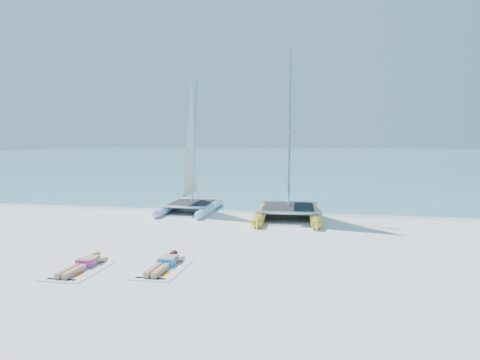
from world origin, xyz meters
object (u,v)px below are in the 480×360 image
(towel_b, at_px, (162,269))
(sunbather_b, at_px, (165,263))
(catamaran_yellow, at_px, (289,162))
(sunbather_a, at_px, (83,264))
(towel_a, at_px, (79,270))
(catamaran_blue, at_px, (191,171))

(towel_b, bearing_deg, sunbather_b, 90.00)
(catamaran_yellow, distance_m, sunbather_a, 9.68)
(towel_a, bearing_deg, towel_b, 13.48)
(towel_b, relative_size, sunbather_b, 1.07)
(sunbather_a, xyz_separation_m, sunbather_b, (1.90, 0.46, 0.00))
(catamaran_yellow, bearing_deg, towel_b, -109.10)
(catamaran_blue, relative_size, towel_b, 3.13)
(towel_a, relative_size, sunbather_b, 1.07)
(catamaran_blue, distance_m, towel_b, 9.00)
(towel_b, bearing_deg, sunbather_a, -172.11)
(towel_b, bearing_deg, catamaran_yellow, 74.89)
(catamaran_blue, distance_m, towel_a, 9.24)
(catamaran_blue, xyz_separation_m, sunbather_b, (1.96, -8.43, -1.61))
(catamaran_yellow, bearing_deg, sunbather_a, -119.85)
(catamaran_blue, bearing_deg, sunbather_b, -78.53)
(sunbather_a, distance_m, sunbather_b, 1.95)
(catamaran_yellow, relative_size, towel_a, 3.72)
(sunbather_a, bearing_deg, towel_b, 7.89)
(catamaran_blue, xyz_separation_m, towel_b, (1.96, -8.62, -1.72))
(catamaran_blue, relative_size, sunbather_b, 3.35)
(sunbather_a, bearing_deg, towel_a, -90.00)
(catamaran_yellow, distance_m, towel_b, 8.82)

